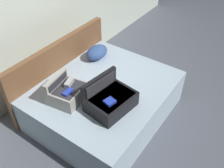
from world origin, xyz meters
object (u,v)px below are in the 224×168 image
Objects in this scene: bed at (105,101)px; hard_case_large at (110,100)px; hard_case_medium at (67,92)px; pillow_near_headboard at (97,52)px.

hard_case_large reaches higher than bed.
hard_case_large is 1.27× the size of hard_case_medium.
bed is 0.78m from pillow_near_headboard.
hard_case_large is 1.57× the size of pillow_near_headboard.
bed is 4.90× the size of pillow_near_headboard.
hard_case_large reaches higher than hard_case_medium.
pillow_near_headboard is at bearing 46.47° from bed.
pillow_near_headboard is (0.94, 0.27, -0.02)m from hard_case_medium.
pillow_near_headboard is (0.47, 0.50, 0.36)m from bed.
hard_case_medium is (-0.19, 0.51, -0.00)m from hard_case_large.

